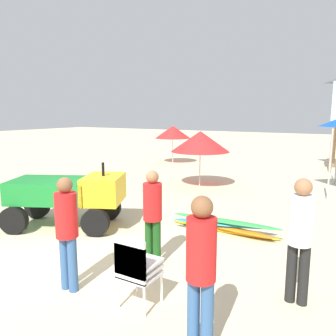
% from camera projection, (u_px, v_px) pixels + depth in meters
% --- Properties ---
extents(ground, '(80.00, 80.00, 0.00)m').
position_uv_depth(ground, '(81.00, 254.00, 6.18)').
color(ground, beige).
extents(utility_cart, '(2.81, 2.20, 1.50)m').
position_uv_depth(utility_cart, '(69.00, 193.00, 7.55)').
color(utility_cart, '#197A2D').
rests_on(utility_cart, ground).
extents(stacked_plastic_chairs, '(0.48, 0.48, 1.02)m').
position_uv_depth(stacked_plastic_chairs, '(136.00, 266.00, 4.37)').
color(stacked_plastic_chairs, white).
rests_on(stacked_plastic_chairs, ground).
extents(surfboard_pile, '(2.56, 0.84, 0.32)m').
position_uv_depth(surfboard_pile, '(225.00, 226.00, 7.26)').
color(surfboard_pile, yellow).
rests_on(surfboard_pile, ground).
extents(lifeguard_near_left, '(0.32, 0.32, 1.75)m').
position_uv_depth(lifeguard_near_left, '(300.00, 233.00, 4.44)').
color(lifeguard_near_left, black).
rests_on(lifeguard_near_left, ground).
extents(lifeguard_near_center, '(0.32, 0.32, 1.70)m').
position_uv_depth(lifeguard_near_center, '(67.00, 226.00, 4.78)').
color(lifeguard_near_center, '#33598C').
rests_on(lifeguard_near_center, ground).
extents(lifeguard_near_right, '(0.32, 0.32, 1.65)m').
position_uv_depth(lifeguard_near_right, '(153.00, 211.00, 5.61)').
color(lifeguard_near_right, '#194C19').
rests_on(lifeguard_near_right, ground).
extents(lifeguard_far_right, '(0.32, 0.32, 1.76)m').
position_uv_depth(lifeguard_far_right, '(201.00, 265.00, 3.48)').
color(lifeguard_far_right, '#33598C').
rests_on(lifeguard_far_right, ground).
extents(beach_umbrella_left, '(2.06, 2.06, 1.96)m').
position_uv_depth(beach_umbrella_left, '(200.00, 141.00, 11.64)').
color(beach_umbrella_left, beige).
rests_on(beach_umbrella_left, ground).
extents(beach_umbrella_mid, '(1.82, 1.82, 1.93)m').
position_uv_depth(beach_umbrella_mid, '(173.00, 132.00, 17.05)').
color(beach_umbrella_mid, beige).
rests_on(beach_umbrella_mid, ground).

